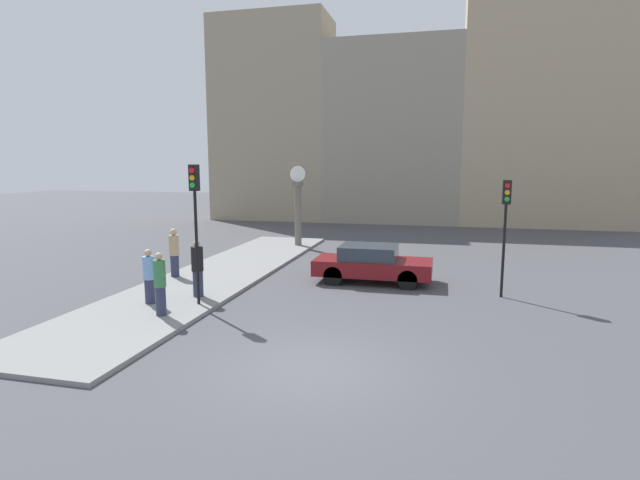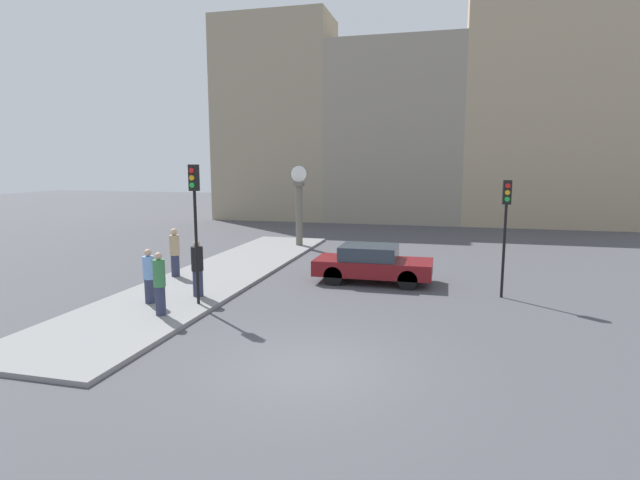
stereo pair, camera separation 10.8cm
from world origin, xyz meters
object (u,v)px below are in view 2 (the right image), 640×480
Objects in this scene: sedan_car at (372,263)px; traffic_light_far at (506,214)px; pedestrian_blue_stripe at (149,276)px; pedestrian_green_hoodie at (160,284)px; pedestrian_black_jacket at (197,268)px; pedestrian_tan_coat at (175,252)px; street_clock at (299,207)px; traffic_light_near at (195,206)px.

traffic_light_far reaches higher than sedan_car.
sedan_car is 1.12× the size of traffic_light_far.
pedestrian_green_hoodie is at bearing -45.42° from pedestrian_blue_stripe.
sedan_car is at bearing 36.76° from pedestrian_black_jacket.
pedestrian_blue_stripe is at bearing -133.42° from pedestrian_black_jacket.
pedestrian_green_hoodie is 1.07× the size of pedestrian_blue_stripe.
pedestrian_tan_coat is 3.23m from pedestrian_black_jacket.
sedan_car is 2.55× the size of pedestrian_blue_stripe.
street_clock is 2.49× the size of pedestrian_blue_stripe.
traffic_light_near reaches higher than pedestrian_blue_stripe.
pedestrian_green_hoodie is 1.41m from pedestrian_blue_stripe.
sedan_car is at bearing 44.70° from traffic_light_near.
pedestrian_tan_coat is at bearing 108.56° from pedestrian_blue_stripe.
street_clock reaches higher than traffic_light_far.
street_clock is 2.28× the size of pedestrian_tan_coat.
sedan_car is 7.32m from pedestrian_tan_coat.
pedestrian_green_hoodie is at bearing -91.13° from pedestrian_black_jacket.
sedan_car is 4.93m from traffic_light_far.
street_clock is 12.66m from pedestrian_green_hoodie.
street_clock is (-9.17, 7.85, -0.61)m from traffic_light_far.
traffic_light_far reaches higher than pedestrian_black_jacket.
pedestrian_green_hoodie reaches higher than pedestrian_blue_stripe.
traffic_light_near is 4.58m from pedestrian_tan_coat.
pedestrian_tan_coat reaches higher than pedestrian_black_jacket.
street_clock reaches higher than pedestrian_green_hoodie.
sedan_car is 7.70m from pedestrian_green_hoodie.
street_clock is (-0.22, 11.32, -0.97)m from traffic_light_near.
pedestrian_tan_coat reaches higher than sedan_car.
pedestrian_blue_stripe is (-1.23, -11.61, -1.15)m from street_clock.
pedestrian_blue_stripe is (-6.02, -4.82, 0.25)m from sedan_car.
sedan_car is at bearing 166.38° from traffic_light_far.
pedestrian_green_hoodie is at bearing -64.28° from pedestrian_tan_coat.
pedestrian_blue_stripe is at bearing -141.35° from sedan_car.
street_clock is 2.29× the size of pedestrian_black_jacket.
sedan_car is 1.02× the size of traffic_light_near.
street_clock reaches higher than pedestrian_black_jacket.
pedestrian_green_hoodie is at bearing -153.19° from traffic_light_far.
pedestrian_green_hoodie is (-5.04, -5.82, 0.31)m from sedan_car.
traffic_light_far is at bearing -40.56° from street_clock.
traffic_light_far is 9.89m from pedestrian_black_jacket.
traffic_light_near is 2.24m from pedestrian_black_jacket.
pedestrian_blue_stripe is (-10.40, -3.76, -1.76)m from traffic_light_far.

